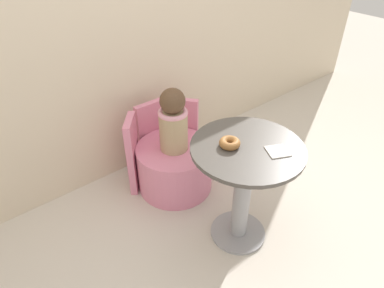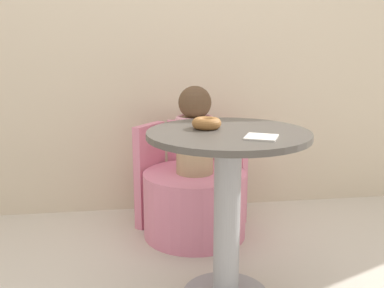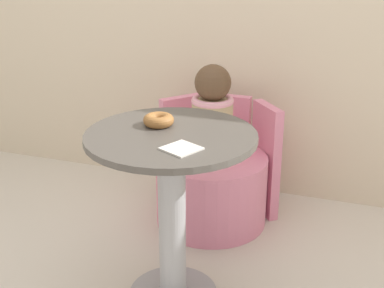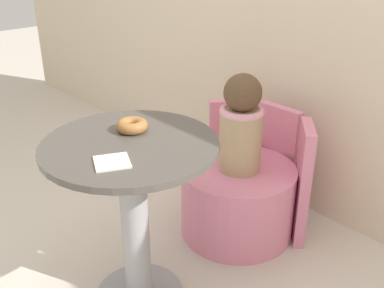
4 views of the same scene
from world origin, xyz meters
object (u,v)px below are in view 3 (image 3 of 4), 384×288
at_px(round_table, 172,189).
at_px(donut, 159,120).
at_px(tub_chair, 211,189).
at_px(child_figure, 212,114).

xyz_separation_m(round_table, donut, (-0.08, 0.07, 0.25)).
xyz_separation_m(tub_chair, donut, (-0.04, -0.59, 0.56)).
height_order(child_figure, donut, child_figure).
relative_size(round_table, donut, 6.07).
relative_size(tub_chair, donut, 4.77).
height_order(round_table, tub_chair, round_table).
bearing_deg(child_figure, round_table, -86.74).
distance_m(tub_chair, donut, 0.81).
bearing_deg(tub_chair, round_table, -86.74).
bearing_deg(child_figure, tub_chair, 0.00).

